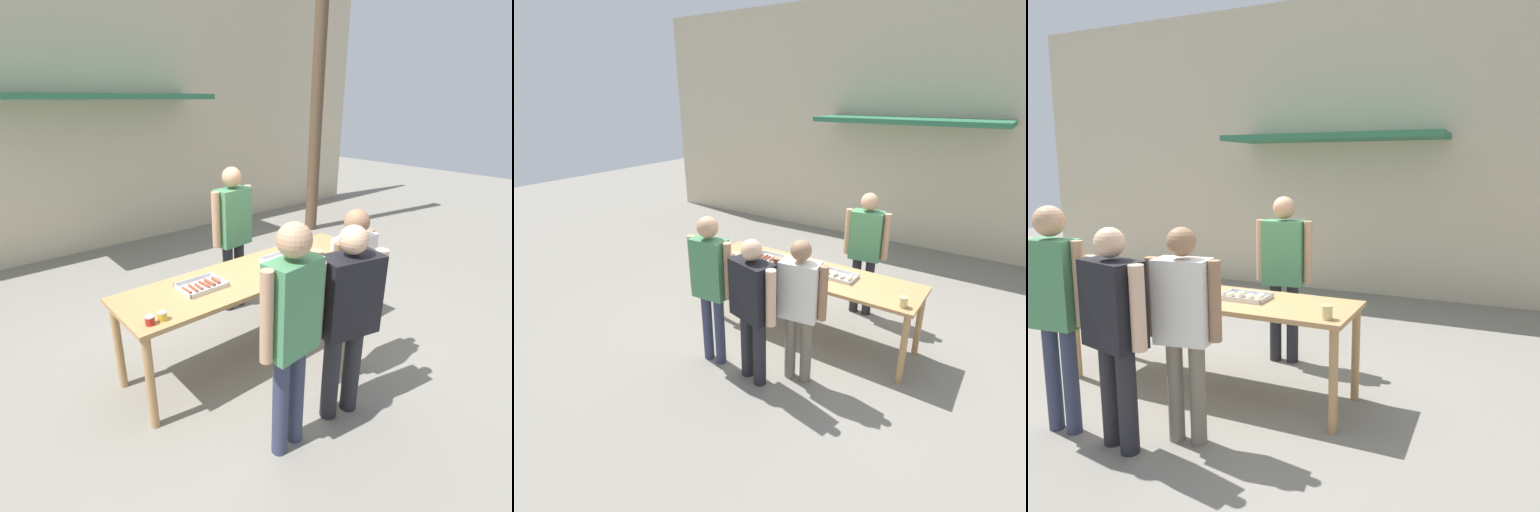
% 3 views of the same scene
% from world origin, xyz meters
% --- Properties ---
extents(ground_plane, '(24.00, 24.00, 0.00)m').
position_xyz_m(ground_plane, '(0.00, 0.00, 0.00)').
color(ground_plane, gray).
extents(building_facade_back, '(12.00, 1.11, 4.50)m').
position_xyz_m(building_facade_back, '(0.00, 3.98, 2.26)').
color(building_facade_back, beige).
rests_on(building_facade_back, ground).
extents(serving_table, '(2.66, 0.74, 0.86)m').
position_xyz_m(serving_table, '(0.00, 0.00, 0.77)').
color(serving_table, tan).
rests_on(serving_table, ground).
extents(food_tray_sausages, '(0.38, 0.28, 0.04)m').
position_xyz_m(food_tray_sausages, '(-0.58, 0.02, 0.87)').
color(food_tray_sausages, silver).
rests_on(food_tray_sausages, serving_table).
extents(food_tray_buns, '(0.41, 0.26, 0.06)m').
position_xyz_m(food_tray_buns, '(0.38, 0.03, 0.88)').
color(food_tray_buns, silver).
rests_on(food_tray_buns, serving_table).
extents(condiment_jar_mustard, '(0.07, 0.07, 0.07)m').
position_xyz_m(condiment_jar_mustard, '(-1.20, -0.25, 0.89)').
color(condiment_jar_mustard, '#B22319').
rests_on(condiment_jar_mustard, serving_table).
extents(condiment_jar_ketchup, '(0.07, 0.07, 0.07)m').
position_xyz_m(condiment_jar_ketchup, '(-1.10, -0.26, 0.89)').
color(condiment_jar_ketchup, gold).
rests_on(condiment_jar_ketchup, serving_table).
extents(beer_cup, '(0.09, 0.09, 0.11)m').
position_xyz_m(beer_cup, '(1.19, -0.25, 0.91)').
color(beer_cup, '#DBC67A').
rests_on(beer_cup, serving_table).
extents(person_server_behind_table, '(0.58, 0.26, 1.69)m').
position_xyz_m(person_server_behind_table, '(0.36, 0.85, 1.01)').
color(person_server_behind_table, '#232328').
rests_on(person_server_behind_table, ground).
extents(person_customer_holding_hotdog, '(0.54, 0.23, 1.71)m').
position_xyz_m(person_customer_holding_hotdog, '(-0.60, -1.08, 1.03)').
color(person_customer_holding_hotdog, '#333851').
rests_on(person_customer_holding_hotdog, ground).
extents(person_customer_with_cup, '(0.56, 0.27, 1.57)m').
position_xyz_m(person_customer_with_cup, '(0.34, -0.84, 0.94)').
color(person_customer_with_cup, '#756B5B').
rests_on(person_customer_with_cup, ground).
extents(person_customer_waiting_in_line, '(0.63, 0.34, 1.58)m').
position_xyz_m(person_customer_waiting_in_line, '(-0.04, -1.10, 0.93)').
color(person_customer_waiting_in_line, '#232328').
rests_on(person_customer_waiting_in_line, ground).
extents(utility_pole, '(1.10, 0.22, 6.41)m').
position_xyz_m(utility_pole, '(3.39, 2.42, 3.29)').
color(utility_pole, brown).
rests_on(utility_pole, ground).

